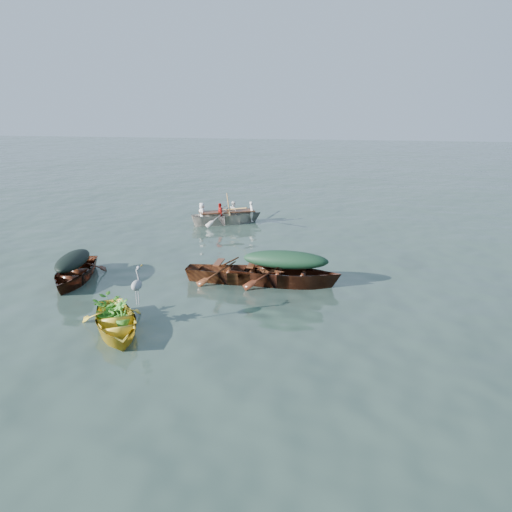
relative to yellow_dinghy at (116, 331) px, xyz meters
The scene contains 13 objects.
ground 3.90m from the yellow_dinghy, 64.04° to the left, with size 140.00×140.00×0.00m, color #31453B.
yellow_dinghy is the anchor object (origin of this frame).
dark_covered_boat 4.14m from the yellow_dinghy, 133.66° to the left, with size 1.42×3.83×0.97m, color #442410.
green_tarp_boat 5.21m from the yellow_dinghy, 49.36° to the left, with size 1.41×4.54×1.07m, color #421E0F.
open_wooden_boat 4.37m from the yellow_dinghy, 64.35° to the left, with size 1.30×4.16×0.96m, color #5D3017.
rowed_boat 11.43m from the yellow_dinghy, 91.78° to the left, with size 1.33×4.45×1.07m, color beige.
dark_tarp_cover 4.20m from the yellow_dinghy, 133.66° to the left, with size 0.78×2.11×0.40m, color black.
green_tarp_cover 5.28m from the yellow_dinghy, 49.36° to the left, with size 0.78×2.50×0.52m, color #163621.
thwart_benches 4.40m from the yellow_dinghy, 64.35° to the left, with size 0.78×2.08×0.04m, color #542613, non-canonical shape.
heron 1.06m from the yellow_dinghy, 38.51° to the left, with size 0.28×0.40×0.92m, color #93979B, non-canonical shape.
dinghy_weeds 0.92m from the yellow_dinghy, 120.54° to the left, with size 0.70×0.90×0.60m, color #25771F.
rowers 11.47m from the yellow_dinghy, 91.78° to the left, with size 1.20×3.11×0.76m, color silver.
oars 11.45m from the yellow_dinghy, 91.78° to the left, with size 2.60×0.60×0.06m, color olive, non-canonical shape.
Camera 1 is at (3.66, -13.27, 5.02)m, focal length 35.00 mm.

